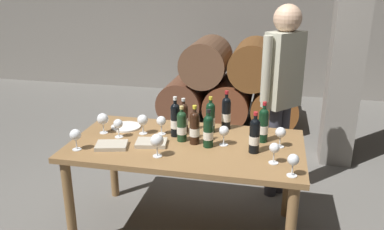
{
  "coord_description": "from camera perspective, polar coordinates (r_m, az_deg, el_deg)",
  "views": [
    {
      "loc": [
        0.6,
        -2.57,
        1.9
      ],
      "look_at": [
        0.0,
        0.2,
        0.91
      ],
      "focal_mm": 36.57,
      "sensor_mm": 36.0,
      "label": 1
    }
  ],
  "objects": [
    {
      "name": "wine_glass_2",
      "position": [
        2.45,
        14.54,
        -6.45
      ],
      "size": [
        0.07,
        0.07,
        0.15
      ],
      "color": "white",
      "rests_on": "dining_table"
    },
    {
      "name": "wine_glass_3",
      "position": [
        2.59,
        11.92,
        -4.86
      ],
      "size": [
        0.07,
        0.07,
        0.14
      ],
      "color": "white",
      "rests_on": "dining_table"
    },
    {
      "name": "leather_ledger",
      "position": [
        2.87,
        -11.64,
        -4.36
      ],
      "size": [
        0.25,
        0.21,
        0.03
      ],
      "primitive_type": "cube",
      "rotation": [
        0.0,
        0.0,
        0.24
      ],
      "color": "#B2A893",
      "rests_on": "dining_table"
    },
    {
      "name": "wine_bottle_7",
      "position": [
        2.78,
        2.39,
        -2.3
      ],
      "size": [
        0.07,
        0.07,
        0.28
      ],
      "color": "black",
      "rests_on": "dining_table"
    },
    {
      "name": "wine_bottle_2",
      "position": [
        3.11,
        5.0,
        0.33
      ],
      "size": [
        0.07,
        0.07,
        0.32
      ],
      "color": "black",
      "rests_on": "dining_table"
    },
    {
      "name": "sommelier_presenting",
      "position": [
        3.43,
        13.05,
        4.28
      ],
      "size": [
        0.36,
        0.39,
        1.72
      ],
      "color": "#383842",
      "rests_on": "ground_plane"
    },
    {
      "name": "wine_glass_7",
      "position": [
        3.0,
        -10.74,
        -1.38
      ],
      "size": [
        0.07,
        0.07,
        0.15
      ],
      "color": "white",
      "rests_on": "dining_table"
    },
    {
      "name": "ground_plane",
      "position": [
        3.26,
        -0.78,
        -16.46
      ],
      "size": [
        14.0,
        14.0,
        0.0
      ],
      "primitive_type": "plane",
      "color": "#66635E"
    },
    {
      "name": "barrel_stack",
      "position": [
        5.39,
        5.46,
        4.31
      ],
      "size": [
        1.86,
        0.9,
        1.15
      ],
      "color": "brown",
      "rests_on": "ground_plane"
    },
    {
      "name": "wine_glass_6",
      "position": [
        2.82,
        4.67,
        -2.43
      ],
      "size": [
        0.07,
        0.07,
        0.15
      ],
      "color": "white",
      "rests_on": "dining_table"
    },
    {
      "name": "wine_glass_1",
      "position": [
        3.03,
        -7.22,
        -0.78
      ],
      "size": [
        0.08,
        0.08,
        0.16
      ],
      "color": "white",
      "rests_on": "dining_table"
    },
    {
      "name": "wine_bottle_8",
      "position": [
        2.91,
        10.37,
        -1.4
      ],
      "size": [
        0.07,
        0.07,
        0.31
      ],
      "color": "black",
      "rests_on": "dining_table"
    },
    {
      "name": "serving_plate",
      "position": [
        3.21,
        -9.62,
        -1.71
      ],
      "size": [
        0.24,
        0.24,
        0.01
      ],
      "primitive_type": "cylinder",
      "color": "white",
      "rests_on": "dining_table"
    },
    {
      "name": "wine_glass_4",
      "position": [
        3.01,
        -4.51,
        -0.95
      ],
      "size": [
        0.07,
        0.07,
        0.15
      ],
      "color": "white",
      "rests_on": "dining_table"
    },
    {
      "name": "wine_bottle_1",
      "position": [
        2.97,
        -2.45,
        -0.63
      ],
      "size": [
        0.07,
        0.07,
        0.31
      ],
      "color": "black",
      "rests_on": "dining_table"
    },
    {
      "name": "cellar_back_wall",
      "position": [
        6.82,
        7.43,
        14.9
      ],
      "size": [
        10.0,
        0.24,
        2.8
      ],
      "primitive_type": "cube",
      "color": "gray",
      "rests_on": "ground_plane"
    },
    {
      "name": "tasting_notebook",
      "position": [
        2.86,
        -5.95,
        -4.05
      ],
      "size": [
        0.24,
        0.19,
        0.03
      ],
      "primitive_type": "cube",
      "rotation": [
        0.0,
        0.0,
        0.17
      ],
      "color": "#B2A893",
      "rests_on": "dining_table"
    },
    {
      "name": "wine_bottle_3",
      "position": [
        2.88,
        -1.51,
        -1.57
      ],
      "size": [
        0.07,
        0.07,
        0.27
      ],
      "color": "#19381E",
      "rests_on": "dining_table"
    },
    {
      "name": "wine_glass_9",
      "position": [
        3.1,
        -12.88,
        -0.61
      ],
      "size": [
        0.09,
        0.09,
        0.16
      ],
      "color": "white",
      "rests_on": "dining_table"
    },
    {
      "name": "wine_glass_8",
      "position": [
        2.85,
        12.78,
        -2.59
      ],
      "size": [
        0.08,
        0.08,
        0.15
      ],
      "color": "white",
      "rests_on": "dining_table"
    },
    {
      "name": "stone_pillar",
      "position": [
        4.27,
        21.86,
        9.81
      ],
      "size": [
        0.32,
        0.32,
        2.6
      ],
      "primitive_type": "cube",
      "color": "gray",
      "rests_on": "ground_plane"
    },
    {
      "name": "wine_glass_0",
      "position": [
        2.85,
        -16.62,
        -2.86
      ],
      "size": [
        0.08,
        0.08,
        0.15
      ],
      "color": "white",
      "rests_on": "dining_table"
    },
    {
      "name": "wine_glass_5",
      "position": [
        2.64,
        -5.13,
        -3.77
      ],
      "size": [
        0.09,
        0.09,
        0.16
      ],
      "color": "white",
      "rests_on": "dining_table"
    },
    {
      "name": "wine_bottle_0",
      "position": [
        2.83,
        0.38,
        -1.8
      ],
      "size": [
        0.07,
        0.07,
        0.29
      ],
      "color": "black",
      "rests_on": "dining_table"
    },
    {
      "name": "dining_table",
      "position": [
        2.92,
        -0.84,
        -5.75
      ],
      "size": [
        1.7,
        0.9,
        0.76
      ],
      "color": "olive",
      "rests_on": "ground_plane"
    },
    {
      "name": "wine_bottle_5",
      "position": [
        2.72,
        9.1,
        -2.91
      ],
      "size": [
        0.07,
        0.07,
        0.3
      ],
      "color": "black",
      "rests_on": "dining_table"
    },
    {
      "name": "wine_bottle_6",
      "position": [
        3.04,
        2.7,
        -0.29
      ],
      "size": [
        0.07,
        0.07,
        0.29
      ],
      "color": "black",
      "rests_on": "dining_table"
    },
    {
      "name": "wine_bottle_4",
      "position": [
        3.06,
        -1.25,
        -0.29
      ],
      "size": [
        0.07,
        0.07,
        0.27
      ],
      "color": "black",
      "rests_on": "dining_table"
    }
  ]
}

